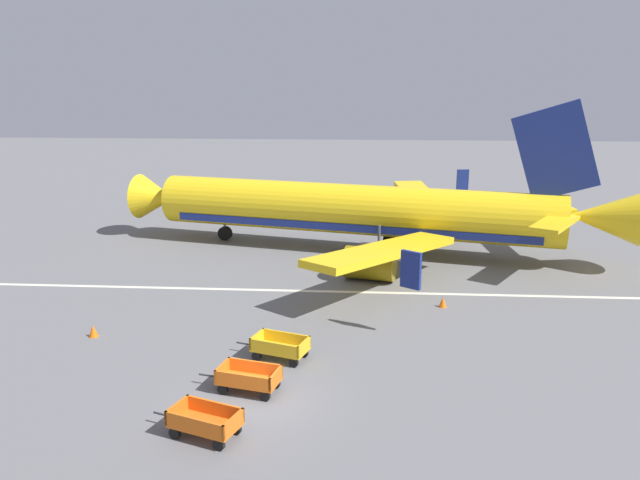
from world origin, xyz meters
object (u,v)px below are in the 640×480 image
at_px(baggage_cart_nearest, 205,421).
at_px(baggage_cart_second_in_row, 249,378).
at_px(baggage_cart_third_in_row, 280,347).
at_px(airplane, 366,211).
at_px(traffic_cone_mid_apron, 443,302).
at_px(traffic_cone_near_plane, 93,331).

distance_m(baggage_cart_nearest, baggage_cart_second_in_row, 3.63).
xyz_separation_m(baggage_cart_nearest, baggage_cart_third_in_row, (1.88, 6.70, 0.00)).
bearing_deg(baggage_cart_second_in_row, airplane, 77.63).
bearing_deg(traffic_cone_mid_apron, airplane, 110.52).
relative_size(baggage_cart_third_in_row, traffic_cone_near_plane, 5.82).
relative_size(traffic_cone_near_plane, traffic_cone_mid_apron, 1.04).
xyz_separation_m(airplane, baggage_cart_nearest, (-5.88, -25.77, -2.45)).
bearing_deg(airplane, baggage_cart_third_in_row, -101.83).
bearing_deg(airplane, baggage_cart_second_in_row, -102.37).
distance_m(airplane, traffic_cone_mid_apron, 12.74).
bearing_deg(traffic_cone_mid_apron, baggage_cart_third_in_row, -138.39).
bearing_deg(traffic_cone_mid_apron, traffic_cone_near_plane, -163.15).
bearing_deg(baggage_cart_second_in_row, baggage_cart_nearest, -105.84).
distance_m(airplane, traffic_cone_near_plane, 22.11).
relative_size(baggage_cart_nearest, traffic_cone_mid_apron, 6.02).
relative_size(airplane, traffic_cone_mid_apron, 62.60).
distance_m(airplane, baggage_cart_nearest, 26.54).
bearing_deg(baggage_cart_third_in_row, airplane, 78.17).
bearing_deg(traffic_cone_mid_apron, baggage_cart_nearest, -125.94).
xyz_separation_m(baggage_cart_nearest, baggage_cart_second_in_row, (0.99, 3.49, 0.00)).
bearing_deg(airplane, baggage_cart_nearest, -102.84).
height_order(baggage_cart_third_in_row, traffic_cone_mid_apron, baggage_cart_third_in_row).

